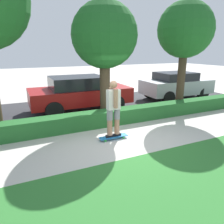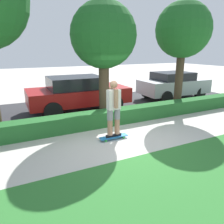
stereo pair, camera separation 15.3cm
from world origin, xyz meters
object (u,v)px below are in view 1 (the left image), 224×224
at_px(skater_person, 113,108).
at_px(parked_car_middle, 80,93).
at_px(skateboard, 113,137).
at_px(tree_far, 185,31).
at_px(parked_car_rear, 176,85).
at_px(tree_mid, 104,36).

bearing_deg(skater_person, parked_car_middle, 88.75).
xyz_separation_m(skateboard, tree_far, (4.12, 1.72, 3.34)).
bearing_deg(parked_car_rear, tree_mid, -157.86).
bearing_deg(parked_car_rear, skater_person, -144.93).
height_order(skater_person, parked_car_rear, skater_person).
distance_m(skater_person, tree_far, 5.08).
distance_m(skateboard, tree_far, 5.58).
height_order(skateboard, tree_mid, tree_mid).
relative_size(tree_mid, tree_far, 0.94).
bearing_deg(tree_mid, skater_person, -105.79).
distance_m(tree_mid, tree_far, 3.63).
height_order(parked_car_middle, parked_car_rear, parked_car_middle).
bearing_deg(skateboard, tree_mid, 74.21).
bearing_deg(parked_car_middle, tree_far, -24.76).
relative_size(skateboard, tree_far, 0.20).
bearing_deg(tree_mid, skateboard, -105.79).
distance_m(skateboard, skater_person, 0.94).
bearing_deg(tree_far, parked_car_middle, 154.13).
relative_size(tree_mid, parked_car_middle, 0.98).
xyz_separation_m(skateboard, parked_car_rear, (5.62, 3.68, 0.72)).
bearing_deg(tree_far, skater_person, -157.34).
relative_size(skater_person, parked_car_rear, 0.45).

